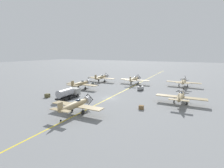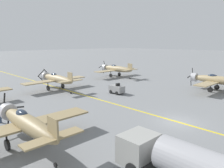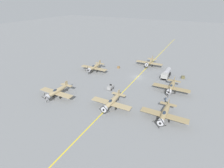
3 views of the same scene
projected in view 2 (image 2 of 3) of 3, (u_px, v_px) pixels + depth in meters
The scene contains 9 objects.
ground_plane at pixel (178, 122), 23.82m from camera, with size 400.00×400.00×0.00m, color slate.
taxiway_stripe at pixel (178, 122), 23.82m from camera, with size 0.30×160.00×0.01m, color yellow.
airplane_mid_left at pixel (26, 123), 18.06m from camera, with size 12.00×9.98×3.79m.
airplane_mid_right at pixel (216, 80), 38.13m from camera, with size 12.00×9.98×3.76m.
airplane_far_right at pixel (116, 69), 53.69m from camera, with size 12.00×9.98×3.70m.
airplane_far_center at pixel (56, 79), 39.42m from camera, with size 12.00×9.98×3.65m.
fuel_tanker at pixel (177, 164), 12.95m from camera, with size 2.68×8.00×2.98m.
tow_tractor at pixel (117, 89), 36.68m from camera, with size 1.57×2.60×1.79m.
ground_crew_walking at pixel (0, 114), 23.42m from camera, with size 0.39×0.39×1.81m.
Camera 2 is at (-20.91, -11.15, 8.65)m, focal length 35.00 mm.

